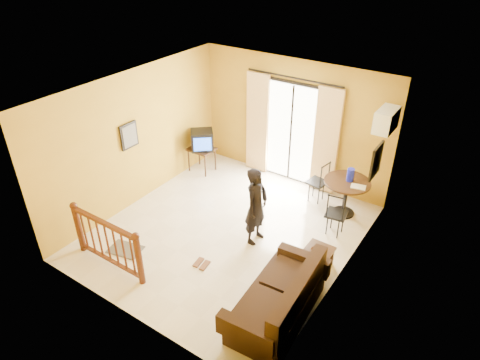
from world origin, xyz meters
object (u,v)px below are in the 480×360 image
Objects in this scene: standing_person at (256,206)px; coffee_table at (313,261)px; sofa at (281,301)px; television at (202,140)px; dining_table at (347,188)px.

coffee_table is at bearing -100.08° from standing_person.
coffee_table is at bearing 86.46° from sofa.
television is at bearing 138.37° from sofa.
standing_person reaches higher than television.
standing_person reaches higher than coffee_table.
coffee_table is 0.43× the size of sofa.
sofa is 1.93m from standing_person.
coffee_table is 1.40m from standing_person.
television is 2.86m from standing_person.
sofa is at bearing -89.58° from coffee_table.
dining_table is at bearing -36.95° from television.
television is 4.73m from sofa.
standing_person reaches higher than dining_table.
coffee_table is 1.16m from sofa.
television is at bearing 155.12° from coffee_table.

